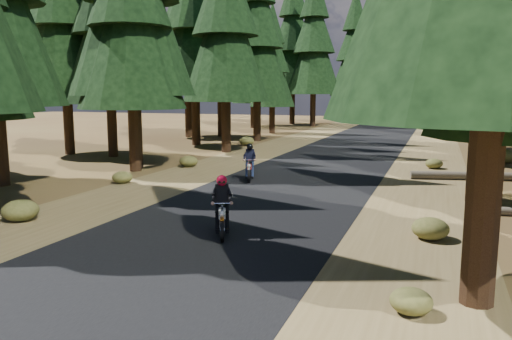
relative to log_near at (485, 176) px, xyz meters
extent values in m
plane|color=#4D331B|center=(-6.72, -8.77, -0.16)|extent=(120.00, 120.00, 0.00)
cube|color=black|center=(-6.72, -3.77, -0.15)|extent=(6.00, 100.00, 0.01)
cube|color=brown|center=(-11.32, -3.77, -0.16)|extent=(3.20, 100.00, 0.01)
cube|color=brown|center=(-2.12, -3.77, -0.16)|extent=(3.20, 100.00, 0.01)
cylinder|color=black|center=(-1.06, -12.48, 2.76)|extent=(0.53, 0.53, 5.85)
cylinder|color=black|center=(-13.98, -2.60, 2.51)|extent=(0.51, 0.51, 5.34)
cone|color=black|center=(-13.98, -2.60, 5.85)|extent=(4.54, 4.54, 6.68)
cylinder|color=black|center=(-0.66, -4.29, 2.10)|extent=(0.48, 0.48, 4.52)
cone|color=black|center=(-0.66, -4.29, 4.92)|extent=(3.84, 3.84, 5.65)
cylinder|color=black|center=(-14.42, -1.81, 3.05)|extent=(0.56, 0.56, 6.43)
cone|color=black|center=(-14.42, -1.81, 7.07)|extent=(5.46, 5.46, 8.03)
cylinder|color=black|center=(-17.85, 1.16, 2.62)|extent=(0.52, 0.52, 5.56)
cone|color=black|center=(-17.85, 1.16, 6.10)|extent=(4.73, 4.73, 6.95)
cylinder|color=black|center=(-13.07, 5.12, 2.70)|extent=(0.53, 0.53, 5.72)
cone|color=black|center=(-13.07, 5.12, 6.27)|extent=(4.86, 4.86, 7.15)
cylinder|color=black|center=(0.26, 5.30, 2.09)|extent=(0.48, 0.48, 4.51)
cone|color=black|center=(0.26, 5.30, 4.91)|extent=(3.83, 3.83, 5.64)
cone|color=black|center=(0.26, 5.30, 6.94)|extent=(2.93, 2.93, 4.06)
cylinder|color=black|center=(-16.48, 8.08, 3.02)|extent=(0.55, 0.55, 6.37)
cone|color=black|center=(-16.48, 8.08, 7.00)|extent=(5.41, 5.41, 7.96)
cylinder|color=black|center=(-13.72, 11.99, 2.66)|extent=(0.53, 0.53, 5.64)
cone|color=black|center=(-13.72, 11.99, 6.18)|extent=(4.79, 4.79, 7.05)
cone|color=black|center=(-13.72, 11.99, 8.72)|extent=(3.67, 3.67, 5.08)
cylinder|color=black|center=(0.21, 10.96, 2.75)|extent=(0.53, 0.53, 5.83)
cone|color=black|center=(0.21, 10.96, 6.40)|extent=(4.95, 4.95, 7.29)
cylinder|color=black|center=(-17.58, 14.45, 2.56)|extent=(0.52, 0.52, 5.45)
cone|color=black|center=(-17.58, 14.45, 5.97)|extent=(4.63, 4.63, 6.81)
cone|color=black|center=(-17.58, 14.45, 8.42)|extent=(3.54, 3.54, 4.90)
cylinder|color=black|center=(-14.84, 18.68, 2.05)|extent=(0.48, 0.48, 4.42)
cone|color=black|center=(-14.84, 18.68, 4.81)|extent=(3.76, 3.76, 5.52)
cone|color=black|center=(-14.84, 18.68, 6.80)|extent=(2.87, 2.87, 3.98)
cone|color=black|center=(-14.84, 18.68, 8.79)|extent=(1.99, 1.99, 3.31)
cylinder|color=black|center=(1.62, 19.64, 2.72)|extent=(0.53, 0.53, 5.76)
cone|color=black|center=(1.62, 19.64, 6.32)|extent=(4.90, 4.90, 7.21)
cone|color=black|center=(1.62, 19.64, 8.92)|extent=(3.75, 3.75, 5.19)
cylinder|color=black|center=(-18.51, 24.00, 2.21)|extent=(0.49, 0.49, 4.75)
cone|color=black|center=(-18.51, 24.00, 5.18)|extent=(4.04, 4.04, 5.93)
cone|color=black|center=(-18.51, 24.00, 7.32)|extent=(3.09, 3.09, 4.27)
cone|color=black|center=(-18.51, 24.00, 9.45)|extent=(2.14, 2.14, 3.56)
cylinder|color=black|center=(-20.72, 1.23, 2.84)|extent=(0.54, 0.54, 6.00)
cone|color=black|center=(-20.72, 1.23, 6.59)|extent=(5.10, 5.10, 7.50)
cylinder|color=black|center=(-19.72, 13.23, 3.04)|extent=(0.56, 0.56, 6.40)
cone|color=black|center=(-19.72, 13.23, 7.04)|extent=(5.44, 5.44, 8.00)
cone|color=black|center=(-19.72, 13.23, 9.92)|extent=(4.16, 4.16, 5.76)
cylinder|color=black|center=(-13.72, 28.23, 3.04)|extent=(0.56, 0.56, 6.40)
cone|color=black|center=(-13.72, 28.23, 7.04)|extent=(5.44, 5.44, 8.00)
cone|color=black|center=(-13.72, 28.23, 9.92)|extent=(4.16, 4.16, 5.76)
cylinder|color=black|center=(0.28, 28.23, 2.84)|extent=(0.54, 0.54, 6.00)
cone|color=black|center=(0.28, 28.23, 6.59)|extent=(5.10, 5.10, 7.50)
cone|color=black|center=(0.28, 28.23, 9.29)|extent=(3.90, 3.90, 5.40)
cylinder|color=black|center=(-16.72, 31.23, 3.24)|extent=(0.57, 0.57, 6.80)
cone|color=black|center=(-16.72, 31.23, 7.49)|extent=(5.78, 5.78, 8.50)
cone|color=black|center=(-16.72, 31.23, 10.55)|extent=(4.42, 4.42, 6.12)
cylinder|color=black|center=(3.28, 31.23, 3.04)|extent=(0.56, 0.56, 6.40)
cone|color=black|center=(3.28, 31.23, 7.04)|extent=(5.44, 5.44, 8.00)
cone|color=black|center=(3.28, 31.23, 9.92)|extent=(4.16, 4.16, 5.76)
cylinder|color=black|center=(-10.72, 34.23, 2.84)|extent=(0.54, 0.54, 6.00)
cone|color=black|center=(-10.72, 34.23, 6.59)|extent=(5.10, 5.10, 7.50)
cone|color=black|center=(-10.72, 34.23, 9.29)|extent=(3.90, 3.90, 5.40)
cone|color=black|center=(-10.72, 34.23, 11.99)|extent=(2.70, 2.70, 4.50)
cylinder|color=black|center=(-2.72, 34.23, 3.04)|extent=(0.56, 0.56, 6.40)
cone|color=black|center=(-2.72, 34.23, 7.04)|extent=(5.44, 5.44, 8.00)
cone|color=black|center=(-2.72, 34.23, 9.92)|extent=(4.16, 4.16, 5.76)
cylinder|color=black|center=(-6.72, 37.23, 3.24)|extent=(0.57, 0.57, 6.80)
cone|color=black|center=(-6.72, 37.23, 7.49)|extent=(5.78, 5.78, 8.50)
cone|color=black|center=(-6.72, 37.23, 10.55)|extent=(4.42, 4.42, 6.12)
cylinder|color=black|center=(-19.72, 27.23, 2.64)|extent=(0.52, 0.52, 5.60)
cone|color=black|center=(-19.72, 27.23, 6.14)|extent=(4.76, 4.76, 7.00)
cone|color=black|center=(-19.72, 27.23, 8.66)|extent=(3.64, 3.64, 5.04)
cone|color=black|center=(-19.72, 27.23, 11.18)|extent=(2.52, 2.52, 4.20)
cylinder|color=#4C4233|center=(0.00, 0.00, 0.00)|extent=(5.50, 1.61, 0.32)
ellipsoid|color=#474C1E|center=(-1.89, 2.49, 0.06)|extent=(0.75, 0.75, 0.45)
ellipsoid|color=#474C1E|center=(-13.26, 8.76, 0.13)|extent=(0.97, 0.97, 0.58)
ellipsoid|color=#474C1E|center=(-2.02, -13.21, 0.03)|extent=(0.65, 0.65, 0.39)
ellipsoid|color=#474C1E|center=(-1.83, -8.99, 0.09)|extent=(0.84, 0.84, 0.50)
ellipsoid|color=#474C1E|center=(-11.96, -10.94, 0.12)|extent=(0.93, 0.93, 0.56)
ellipsoid|color=#474C1E|center=(1.23, 5.47, 0.18)|extent=(1.13, 1.13, 0.68)
ellipsoid|color=#474C1E|center=(-12.37, -0.78, 0.09)|extent=(0.84, 0.84, 0.50)
ellipsoid|color=#474C1E|center=(-12.71, -5.37, 0.06)|extent=(0.75, 0.75, 0.45)
ellipsoid|color=#474C1E|center=(-0.30, -4.15, 0.10)|extent=(0.85, 0.85, 0.51)
cube|color=black|center=(-6.43, -10.37, 0.80)|extent=(0.37, 0.31, 0.46)
sphere|color=#A80623|center=(-6.43, -10.37, 1.14)|extent=(0.34, 0.34, 0.26)
cube|color=black|center=(-8.49, -3.17, 0.80)|extent=(0.36, 0.28, 0.45)
sphere|color=black|center=(-8.49, -3.17, 1.13)|extent=(0.32, 0.32, 0.25)
camera|label=1|loc=(-1.76, -20.77, 3.17)|focal=35.00mm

